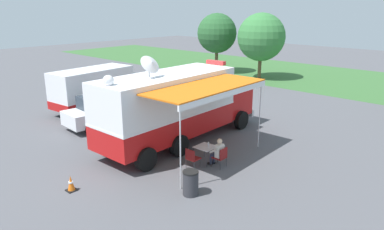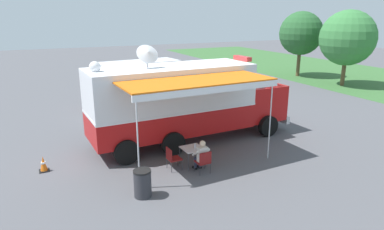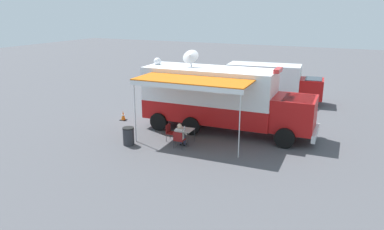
% 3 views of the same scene
% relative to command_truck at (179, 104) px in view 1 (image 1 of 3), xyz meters
% --- Properties ---
extents(ground_plane, '(100.00, 100.00, 0.00)m').
position_rel_command_truck_xyz_m(ground_plane, '(-0.00, -0.75, -1.94)').
color(ground_plane, '#515156').
extents(grass_verge, '(80.00, 14.00, 0.01)m').
position_rel_command_truck_xyz_m(grass_verge, '(-0.00, 21.45, -1.94)').
color(grass_verge, '#386633').
rests_on(grass_verge, ground).
extents(lot_stripe, '(0.31, 4.80, 0.01)m').
position_rel_command_truck_xyz_m(lot_stripe, '(-3.25, 2.05, -1.94)').
color(lot_stripe, silver).
rests_on(lot_stripe, ground).
extents(command_truck, '(5.15, 9.58, 4.53)m').
position_rel_command_truck_xyz_m(command_truck, '(0.00, 0.00, 0.00)').
color(command_truck, '#B71414').
rests_on(command_truck, ground).
extents(folding_table, '(0.83, 0.83, 0.73)m').
position_rel_command_truck_xyz_m(folding_table, '(2.58, -0.97, -1.27)').
color(folding_table, silver).
rests_on(folding_table, ground).
extents(water_bottle, '(0.07, 0.07, 0.22)m').
position_rel_command_truck_xyz_m(water_bottle, '(2.70, -0.92, -1.11)').
color(water_bottle, silver).
rests_on(water_bottle, folding_table).
extents(folding_chair_at_table, '(0.50, 0.50, 0.87)m').
position_rel_command_truck_xyz_m(folding_chair_at_table, '(3.38, -0.90, -1.43)').
color(folding_chair_at_table, maroon).
rests_on(folding_chair_at_table, ground).
extents(folding_chair_beside_table, '(0.50, 0.50, 0.87)m').
position_rel_command_truck_xyz_m(folding_chair_beside_table, '(2.58, -1.82, -1.43)').
color(folding_chair_beside_table, maroon).
rests_on(folding_chair_beside_table, ground).
extents(seated_responder, '(0.67, 0.57, 1.25)m').
position_rel_command_truck_xyz_m(seated_responder, '(3.20, -0.90, -1.29)').
color(seated_responder, silver).
rests_on(seated_responder, ground).
extents(trash_bin, '(0.57, 0.57, 0.91)m').
position_rel_command_truck_xyz_m(trash_bin, '(4.02, -3.41, -1.49)').
color(trash_bin, '#2D2D33').
rests_on(trash_bin, ground).
extents(traffic_cone, '(0.36, 0.36, 0.58)m').
position_rel_command_truck_xyz_m(traffic_cone, '(0.64, -6.18, -1.66)').
color(traffic_cone, black).
rests_on(traffic_cone, ground).
extents(support_truck, '(2.92, 6.99, 2.70)m').
position_rel_command_truck_xyz_m(support_truck, '(-8.07, 0.76, -0.56)').
color(support_truck, white).
rests_on(support_truck, ground).
extents(car_behind_truck, '(2.19, 4.29, 1.76)m').
position_rel_command_truck_xyz_m(car_behind_truck, '(-4.91, -1.13, -1.06)').
color(car_behind_truck, silver).
rests_on(car_behind_truck, ground).
extents(tree_far_left, '(3.93, 3.93, 5.91)m').
position_rel_command_truck_xyz_m(tree_far_left, '(-11.34, 16.69, 1.99)').
color(tree_far_left, brown).
rests_on(tree_far_left, ground).
extents(tree_left_of_centre, '(4.35, 4.35, 6.00)m').
position_rel_command_truck_xyz_m(tree_left_of_centre, '(-6.27, 16.86, 1.87)').
color(tree_left_of_centre, brown).
rests_on(tree_left_of_centre, ground).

